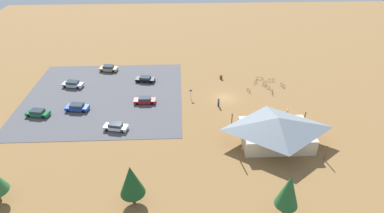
{
  "coord_description": "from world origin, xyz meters",
  "views": [
    {
      "loc": [
        9.44,
        57.76,
        33.97
      ],
      "look_at": [
        7.17,
        5.16,
        1.2
      ],
      "focal_mm": 29.72,
      "sensor_mm": 36.0,
      "label": 1
    }
  ],
  "objects": [
    {
      "name": "bicycle_blue_edge_south",
      "position": [
        -10.07,
        -3.67,
        0.37
      ],
      "size": [
        0.99,
        1.49,
        0.82
      ],
      "color": "black",
      "rests_on": "ground"
    },
    {
      "name": "lot_sign",
      "position": [
        7.2,
        -0.02,
        1.41
      ],
      "size": [
        0.56,
        0.08,
        2.2
      ],
      "color": "#99999E",
      "rests_on": "ground"
    },
    {
      "name": "car_green_front_row",
      "position": [
        36.89,
        5.39,
        0.71
      ],
      "size": [
        4.64,
        2.54,
        1.31
      ],
      "color": "#1E6B3D",
      "rests_on": "parking_lot_asphalt"
    },
    {
      "name": "car_white_mid_lot",
      "position": [
        21.18,
        10.62,
        0.73
      ],
      "size": [
        4.5,
        2.56,
        1.37
      ],
      "color": "white",
      "rests_on": "parking_lot_asphalt"
    },
    {
      "name": "trash_bin",
      "position": [
        -0.28,
        -8.85,
        0.45
      ],
      "size": [
        0.6,
        0.6,
        0.9
      ],
      "primitive_type": "cylinder",
      "color": "brown",
      "rests_on": "ground"
    },
    {
      "name": "bicycle_green_mid_cluster",
      "position": [
        -5.52,
        -2.23,
        0.35
      ],
      "size": [
        0.7,
        1.61,
        0.77
      ],
      "color": "black",
      "rests_on": "ground"
    },
    {
      "name": "bike_pavilion",
      "position": [
        -6.58,
        15.26,
        2.72
      ],
      "size": [
        13.74,
        10.09,
        4.93
      ],
      "color": "beige",
      "rests_on": "ground"
    },
    {
      "name": "visitor_near_lot",
      "position": [
        1.72,
        3.22,
        0.99
      ],
      "size": [
        0.4,
        0.38,
        1.88
      ],
      "color": "#2D3347",
      "rests_on": "ground"
    },
    {
      "name": "bicycle_yellow_back_row",
      "position": [
        -9.75,
        -5.44,
        0.37
      ],
      "size": [
        1.36,
        1.23,
        0.78
      ],
      "color": "black",
      "rests_on": "ground"
    },
    {
      "name": "bicycle_teal_front_row",
      "position": [
        -13.62,
        -4.16,
        0.38
      ],
      "size": [
        0.76,
        1.58,
        0.86
      ],
      "color": "black",
      "rests_on": "ground"
    },
    {
      "name": "car_blue_aisle_side",
      "position": [
        29.85,
        3.69,
        0.74
      ],
      "size": [
        4.64,
        2.4,
        1.39
      ],
      "color": "#1E42B2",
      "rests_on": "parking_lot_asphalt"
    },
    {
      "name": "car_silver_end_stall",
      "position": [
        33.39,
        -6.19,
        0.75
      ],
      "size": [
        4.8,
        2.69,
        1.42
      ],
      "color": "#BCBCC1",
      "rests_on": "parking_lot_asphalt"
    },
    {
      "name": "bicycle_silver_yard_center",
      "position": [
        -9.27,
        -7.92,
        0.38
      ],
      "size": [
        1.77,
        0.49,
        0.82
      ],
      "color": "black",
      "rests_on": "ground"
    },
    {
      "name": "bicycle_orange_lone_east",
      "position": [
        -7.95,
        -6.27,
        0.36
      ],
      "size": [
        1.1,
        1.4,
        0.79
      ],
      "color": "black",
      "rests_on": "ground"
    },
    {
      "name": "visitor_at_bikes",
      "position": [
        -11.14,
        7.34,
        0.85
      ],
      "size": [
        0.36,
        0.39,
        1.63
      ],
      "color": "#2D3347",
      "rests_on": "ground"
    },
    {
      "name": "car_red_near_entry",
      "position": [
        16.72,
        1.49,
        0.71
      ],
      "size": [
        4.44,
        1.8,
        1.31
      ],
      "color": "red",
      "rests_on": "parking_lot_asphalt"
    },
    {
      "name": "car_tan_by_curb",
      "position": [
        26.88,
        -14.24,
        0.75
      ],
      "size": [
        4.47,
        2.48,
        1.41
      ],
      "color": "tan",
      "rests_on": "parking_lot_asphalt"
    },
    {
      "name": "parking_lot_asphalt",
      "position": [
        25.72,
        -1.81,
        0.03
      ],
      "size": [
        33.04,
        31.08,
        0.05
      ],
      "primitive_type": "cube",
      "color": "#4C4C51",
      "rests_on": "ground"
    },
    {
      "name": "bicycle_red_near_sign",
      "position": [
        -11.66,
        -6.97,
        0.36
      ],
      "size": [
        1.76,
        0.48,
        0.84
      ],
      "color": "black",
      "rests_on": "ground"
    },
    {
      "name": "car_black_back_corner",
      "position": [
        17.41,
        -8.15,
        0.68
      ],
      "size": [
        4.58,
        2.61,
        1.24
      ],
      "color": "black",
      "rests_on": "parking_lot_asphalt"
    },
    {
      "name": "ground",
      "position": [
        0.0,
        0.0,
        0.0
      ],
      "size": [
        160.0,
        160.0,
        0.0
      ],
      "primitive_type": "plane",
      "color": "olive",
      "rests_on": "ground"
    },
    {
      "name": "pine_far_west",
      "position": [
        16.03,
        27.56,
        4.08
      ],
      "size": [
        3.36,
        3.36,
        6.39
      ],
      "color": "brown",
      "rests_on": "ground"
    },
    {
      "name": "bicycle_purple_near_porch",
      "position": [
        -10.5,
        -1.4,
        0.37
      ],
      "size": [
        0.56,
        1.72,
        0.84
      ],
      "color": "black",
      "rests_on": "ground"
    },
    {
      "name": "pine_west",
      "position": [
        -3.52,
        30.88,
        4.81
      ],
      "size": [
        2.92,
        2.92,
        7.26
      ],
      "color": "brown",
      "rests_on": "ground"
    }
  ]
}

